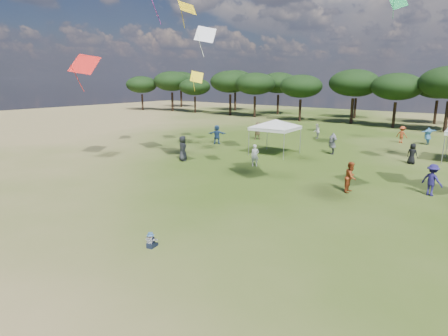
% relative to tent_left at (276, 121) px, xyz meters
% --- Properties ---
extents(ground, '(140.00, 140.00, 0.00)m').
position_rel_tent_left_xyz_m(ground, '(5.79, -20.52, -2.77)').
color(ground, '#3A5118').
rests_on(ground, ground).
extents(tree_line, '(108.78, 17.63, 7.77)m').
position_rel_tent_left_xyz_m(tree_line, '(8.18, 26.88, 2.66)').
color(tree_line, black).
rests_on(tree_line, ground).
extents(tent_left, '(6.70, 6.70, 3.19)m').
position_rel_tent_left_xyz_m(tent_left, '(0.00, 0.00, 0.00)').
color(tent_left, gray).
rests_on(tent_left, ground).
extents(toddler, '(0.43, 0.47, 0.59)m').
position_rel_tent_left_xyz_m(toddler, '(5.39, -18.18, -2.50)').
color(toddler, black).
rests_on(toddler, ground).
extents(festival_crowd, '(29.23, 21.08, 1.90)m').
position_rel_tent_left_xyz_m(festival_crowd, '(4.08, 3.39, -1.90)').
color(festival_crowd, '#302F34').
rests_on(festival_crowd, ground).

